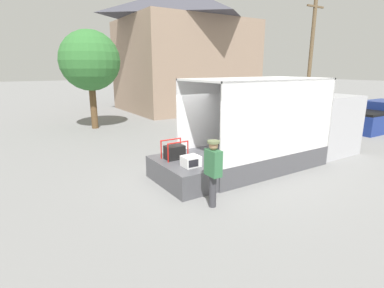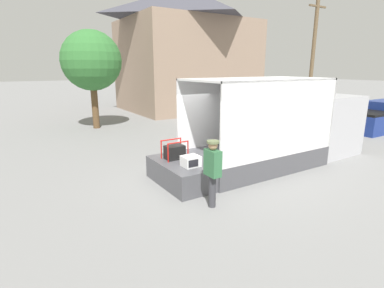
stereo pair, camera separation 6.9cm
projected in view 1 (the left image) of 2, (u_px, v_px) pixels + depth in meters
ground_plane at (196, 180)px, 9.18m from camera, size 160.00×160.00×0.00m
box_truck at (293, 133)px, 11.18m from camera, size 7.10×2.38×3.01m
tailgate_deck at (180, 173)px, 8.80m from camera, size 1.15×2.26×0.67m
microwave at (191, 161)px, 8.33m from camera, size 0.48×0.43×0.30m
portable_generator at (175, 152)px, 9.00m from camera, size 0.71×0.47×0.57m
worker_person at (213, 167)px, 7.18m from camera, size 0.30×0.44×1.68m
pickup_truck_blue at (380, 117)px, 16.63m from camera, size 5.10×1.92×1.55m
house_backdrop at (185, 50)px, 23.96m from camera, size 10.02×8.27×9.30m
utility_pole at (311, 55)px, 22.70m from camera, size 1.80×0.28×8.28m
street_tree at (90, 61)px, 16.12m from camera, size 3.22×3.22×5.32m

